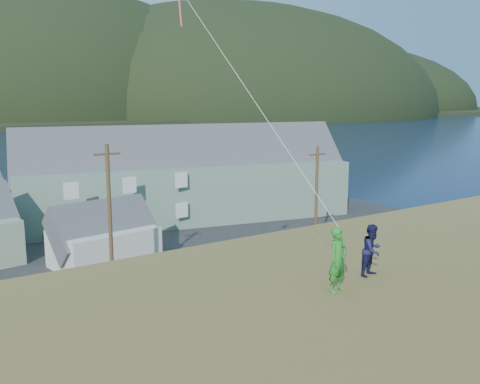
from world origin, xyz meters
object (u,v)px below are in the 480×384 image
(lodge, at_px, (186,176))
(kite_flyer_green, at_px, (338,260))
(shed_white, at_px, (104,237))
(kite_flyer_navy, at_px, (372,250))

(lodge, height_order, kite_flyer_green, lodge)
(kite_flyer_green, bearing_deg, lodge, 54.54)
(shed_white, xyz_separation_m, kite_flyer_navy, (-1.01, -26.64, 5.70))
(shed_white, xyz_separation_m, kite_flyer_green, (-2.81, -27.04, 5.82))
(lodge, relative_size, kite_flyer_navy, 21.78)
(shed_white, height_order, kite_flyer_navy, kite_flyer_navy)
(kite_flyer_navy, bearing_deg, shed_white, 75.92)
(kite_flyer_navy, bearing_deg, lodge, 58.12)
(shed_white, relative_size, kite_flyer_green, 4.44)
(kite_flyer_green, xyz_separation_m, kite_flyer_navy, (1.80, 0.40, -0.12))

